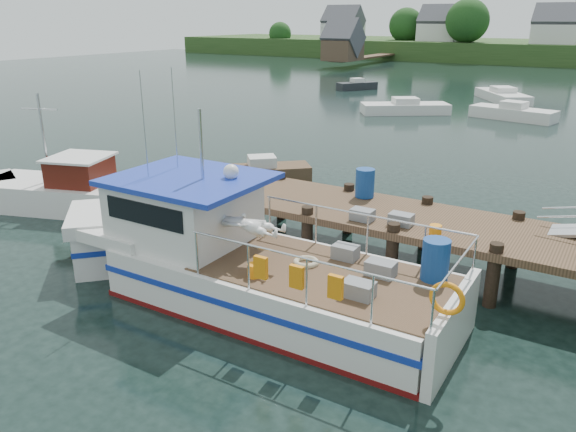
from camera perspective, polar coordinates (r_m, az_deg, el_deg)
The scene contains 8 objects.
ground_plane at distance 16.72m, azimuth 5.64°, elevation -3.34°, with size 160.00×160.00×0.00m, color black.
lobster_boat at distance 13.62m, azimuth -5.77°, elevation -4.37°, with size 11.32×3.42×5.38m.
work_boat at distance 21.56m, azimuth -22.01°, elevation 2.40°, with size 7.65×4.33×4.06m.
moored_rowboat at distance 23.13m, azimuth -2.65°, elevation 4.36°, with size 3.78×3.64×1.14m.
moored_a at distance 41.38m, azimuth 11.80°, elevation 10.73°, with size 6.18×5.16×1.12m.
moored_b at distance 40.99m, azimuth 21.89°, elevation 9.71°, with size 5.70×2.91×1.20m.
moored_d at distance 50.12m, azimuth 20.95°, elevation 11.36°, with size 5.57×6.75×1.13m.
moored_e at distance 54.82m, azimuth 7.02°, elevation 13.04°, with size 3.20×3.91×1.06m.
Camera 1 is at (6.67, -13.89, 6.48)m, focal length 35.00 mm.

